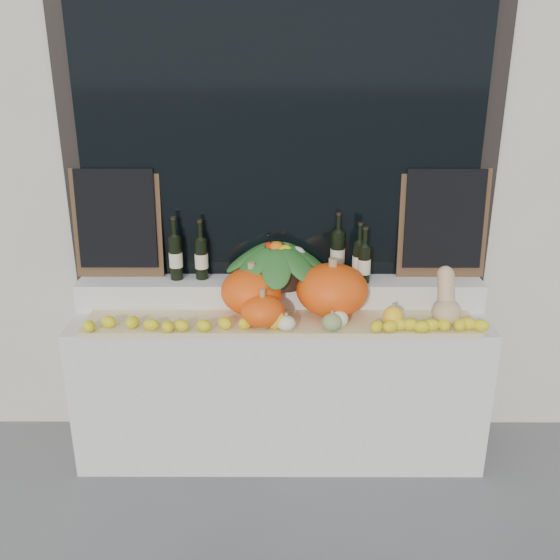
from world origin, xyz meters
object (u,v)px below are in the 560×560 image
at_px(butternut_squash, 446,302).
at_px(produce_bowl, 277,261).
at_px(pumpkin_left, 252,291).
at_px(pumpkin_right, 332,290).
at_px(wine_bottle_tall, 338,253).

bearing_deg(butternut_squash, produce_bowl, 162.66).
bearing_deg(pumpkin_left, butternut_squash, -7.27).
xyz_separation_m(pumpkin_left, produce_bowl, (0.13, 0.15, 0.12)).
relative_size(pumpkin_right, produce_bowl, 0.64).
xyz_separation_m(pumpkin_left, butternut_squash, (1.03, -0.13, -0.01)).
distance_m(pumpkin_left, butternut_squash, 1.04).
distance_m(pumpkin_right, wine_bottle_tall, 0.27).
distance_m(butternut_squash, produce_bowl, 0.95).
distance_m(pumpkin_left, produce_bowl, 0.23).
height_order(produce_bowl, wine_bottle_tall, wine_bottle_tall).
xyz_separation_m(pumpkin_right, butternut_squash, (0.59, -0.12, -0.02)).
relative_size(butternut_squash, produce_bowl, 0.48).
bearing_deg(pumpkin_left, wine_bottle_tall, 24.83).
distance_m(pumpkin_right, produce_bowl, 0.36).
height_order(pumpkin_left, butternut_squash, butternut_squash).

